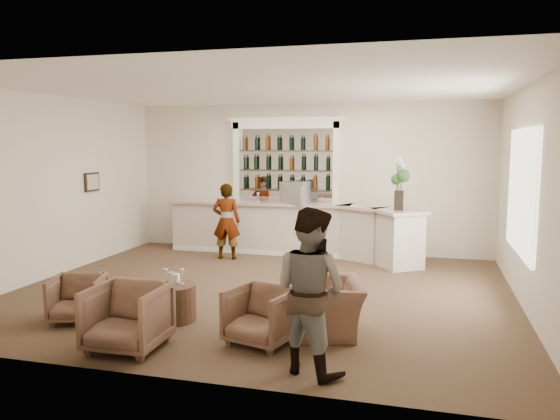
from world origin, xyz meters
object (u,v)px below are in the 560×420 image
(armchair_left, at_px, (78,298))
(flower_vase, at_px, (399,181))
(sommelier, at_px, (226,221))
(armchair_center, at_px, (127,317))
(armchair_far, at_px, (326,307))
(bar_counter, at_px, (295,229))
(cocktail_table, at_px, (174,302))
(espresso_machine, at_px, (295,192))
(armchair_right, at_px, (262,315))
(guest, at_px, (310,291))

(armchair_left, height_order, flower_vase, flower_vase)
(sommelier, height_order, armchair_center, sommelier)
(armchair_left, bearing_deg, armchair_far, -10.60)
(flower_vase, bearing_deg, bar_counter, 162.98)
(cocktail_table, height_order, armchair_left, armchair_left)
(armchair_far, xyz_separation_m, espresso_machine, (-1.53, 4.65, 1.04))
(armchair_right, bearing_deg, guest, -25.86)
(bar_counter, xyz_separation_m, cocktail_table, (-0.58, -4.76, -0.32))
(guest, relative_size, armchair_center, 2.05)
(cocktail_table, xyz_separation_m, espresso_machine, (0.58, 4.71, 1.12))
(cocktail_table, xyz_separation_m, armchair_center, (-0.04, -1.13, 0.14))
(armchair_center, distance_m, flower_vase, 6.07)
(guest, height_order, armchair_center, guest)
(armchair_left, distance_m, espresso_machine, 5.51)
(guest, bearing_deg, armchair_far, -61.21)
(sommelier, relative_size, armchair_right, 2.09)
(espresso_machine, distance_m, flower_vase, 2.33)
(sommelier, height_order, armchair_right, sommelier)
(guest, height_order, armchair_far, guest)
(bar_counter, relative_size, sommelier, 3.57)
(bar_counter, xyz_separation_m, armchair_far, (1.54, -4.70, -0.24))
(cocktail_table, height_order, armchair_far, armchair_far)
(guest, distance_m, armchair_left, 3.56)
(guest, relative_size, armchair_left, 2.55)
(bar_counter, bearing_deg, armchair_left, -109.58)
(cocktail_table, height_order, espresso_machine, espresso_machine)
(sommelier, height_order, guest, guest)
(sommelier, relative_size, espresso_machine, 3.00)
(cocktail_table, height_order, flower_vase, flower_vase)
(sommelier, bearing_deg, cocktail_table, 91.61)
(sommelier, distance_m, armchair_far, 4.86)
(bar_counter, distance_m, guest, 6.15)
(armchair_left, distance_m, armchair_center, 1.43)
(armchair_right, bearing_deg, espresso_machine, 114.91)
(bar_counter, bearing_deg, armchair_far, -71.90)
(armchair_left, height_order, espresso_machine, espresso_machine)
(armchair_far, distance_m, espresso_machine, 5.00)
(armchair_left, height_order, armchair_far, armchair_far)
(armchair_right, bearing_deg, armchair_left, -167.38)
(cocktail_table, distance_m, guest, 2.54)
(guest, distance_m, flower_vase, 5.35)
(armchair_far, height_order, flower_vase, flower_vase)
(cocktail_table, relative_size, espresso_machine, 1.18)
(espresso_machine, bearing_deg, cocktail_table, -79.75)
(armchair_left, bearing_deg, armchair_right, -21.04)
(sommelier, distance_m, armchair_left, 4.41)
(guest, height_order, espresso_machine, guest)
(bar_counter, xyz_separation_m, armchair_right, (0.86, -5.28, -0.23))
(bar_counter, relative_size, guest, 3.23)
(armchair_right, distance_m, armchair_far, 0.89)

